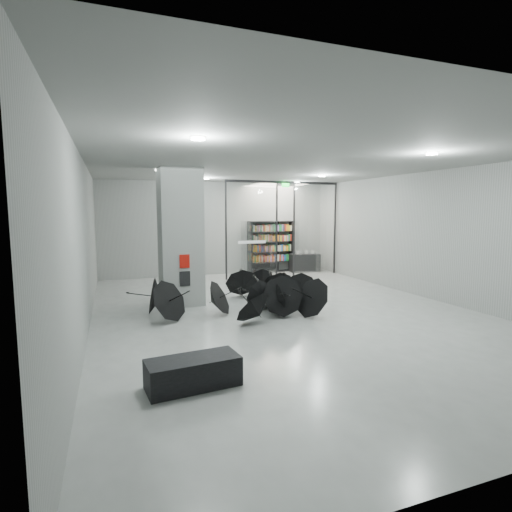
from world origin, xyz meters
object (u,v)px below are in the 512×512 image
object	(u,v)px
bench	(193,372)
bookshelf	(271,247)
column	(180,237)
umbrella_cluster	(258,299)
shop_counter	(305,263)

from	to	relation	value
bench	bookshelf	bearing A→B (deg)	55.81
column	bookshelf	world-z (taller)	column
bookshelf	umbrella_cluster	size ratio (longest dim) A/B	0.42
bench	shop_counter	size ratio (longest dim) A/B	1.06
column	shop_counter	distance (m)	7.86
umbrella_cluster	bookshelf	bearing A→B (deg)	64.53
bench	umbrella_cluster	distance (m)	4.97
umbrella_cluster	shop_counter	bearing A→B (deg)	52.71
bench	bookshelf	xyz separation A→B (m)	(5.67, 10.51, 0.93)
bench	column	bearing A→B (deg)	76.27
shop_counter	umbrella_cluster	xyz separation A→B (m)	(-4.49, -5.90, -0.10)
bench	umbrella_cluster	world-z (taller)	umbrella_cluster
bench	shop_counter	distance (m)	12.38
bench	bookshelf	size ratio (longest dim) A/B	0.62
column	umbrella_cluster	distance (m)	2.97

